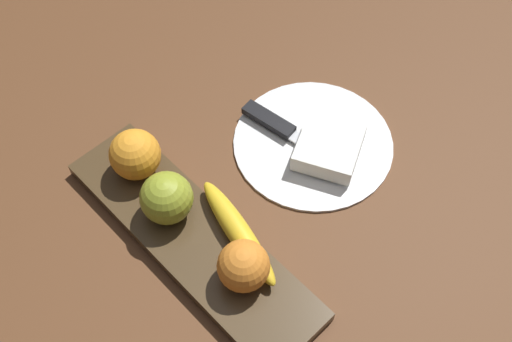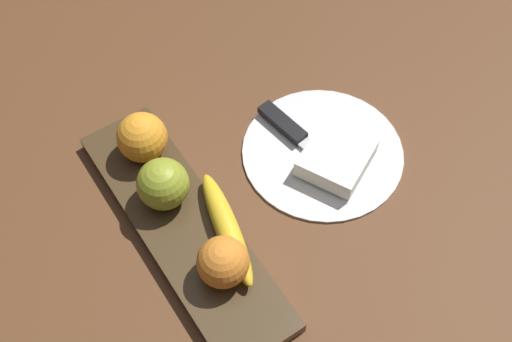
# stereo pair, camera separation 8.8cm
# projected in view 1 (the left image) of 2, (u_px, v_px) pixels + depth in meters

# --- Properties ---
(ground_plane) EXTENTS (2.40, 2.40, 0.00)m
(ground_plane) POSITION_uv_depth(u_px,v_px,m) (204.00, 217.00, 0.90)
(ground_plane) COLOR brown
(fruit_tray) EXTENTS (0.43, 0.12, 0.02)m
(fruit_tray) POSITION_uv_depth(u_px,v_px,m) (192.00, 238.00, 0.87)
(fruit_tray) COLOR #48351F
(fruit_tray) RESTS_ON ground_plane
(apple) EXTENTS (0.07, 0.07, 0.07)m
(apple) POSITION_uv_depth(u_px,v_px,m) (167.00, 198.00, 0.85)
(apple) COLOR #94A42C
(apple) RESTS_ON fruit_tray
(banana) EXTENTS (0.19, 0.07, 0.03)m
(banana) POSITION_uv_depth(u_px,v_px,m) (238.00, 232.00, 0.85)
(banana) COLOR yellow
(banana) RESTS_ON fruit_tray
(orange_near_apple) EXTENTS (0.07, 0.07, 0.07)m
(orange_near_apple) POSITION_uv_depth(u_px,v_px,m) (243.00, 266.00, 0.80)
(orange_near_apple) COLOR orange
(orange_near_apple) RESTS_ON fruit_tray
(orange_near_banana) EXTENTS (0.07, 0.07, 0.07)m
(orange_near_banana) POSITION_uv_depth(u_px,v_px,m) (135.00, 155.00, 0.89)
(orange_near_banana) COLOR orange
(orange_near_banana) RESTS_ON fruit_tray
(dinner_plate) EXTENTS (0.25, 0.25, 0.01)m
(dinner_plate) POSITION_uv_depth(u_px,v_px,m) (313.00, 142.00, 0.97)
(dinner_plate) COLOR white
(dinner_plate) RESTS_ON ground_plane
(folded_napkin) EXTENTS (0.13, 0.13, 0.03)m
(folded_napkin) POSITION_uv_depth(u_px,v_px,m) (329.00, 146.00, 0.94)
(folded_napkin) COLOR white
(folded_napkin) RESTS_ON dinner_plate
(knife) EXTENTS (0.18, 0.05, 0.01)m
(knife) POSITION_uv_depth(u_px,v_px,m) (277.00, 125.00, 0.98)
(knife) COLOR silver
(knife) RESTS_ON dinner_plate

